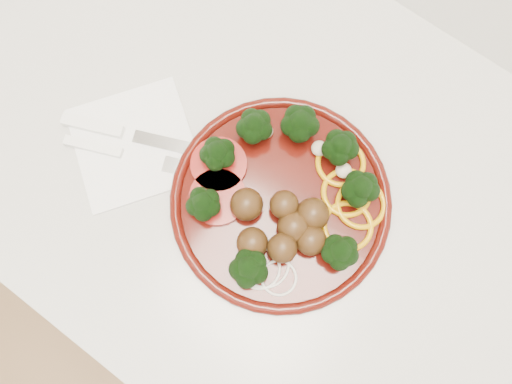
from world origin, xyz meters
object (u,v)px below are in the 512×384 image
Objects in this scene: knife at (118,132)px; fork at (110,150)px; plate at (283,197)px; napkin at (134,144)px.

knife reaches higher than fork.
fork is (-0.21, -0.08, -0.01)m from plate.
plate is 1.60× the size of fork.
fork is at bearing -159.66° from plate.
plate is 0.20m from napkin.
napkin is 0.03m from fork.
knife is 1.13× the size of fork.
napkin is at bearing -164.78° from plate.
plate reaches higher than napkin.
knife reaches higher than napkin.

